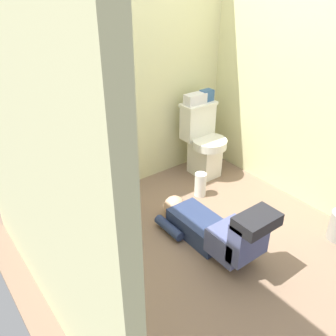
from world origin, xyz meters
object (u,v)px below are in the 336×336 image
(tissue_box, at_px, (195,99))
(bottle_green, at_px, (59,124))
(paper_towel_roll, at_px, (200,184))
(faucet, at_px, (62,127))
(soap_dispenser, at_px, (37,131))
(toiletry_bag, at_px, (207,95))
(person_plumber, at_px, (215,229))
(bottle_amber, at_px, (50,126))
(bottle_pink, at_px, (68,128))
(vanity_cabinet, at_px, (78,185))
(toilet, at_px, (203,141))

(tissue_box, distance_m, bottle_green, 1.40)
(paper_towel_roll, bearing_deg, faucet, 161.40)
(bottle_green, bearing_deg, soap_dispenser, -179.24)
(toiletry_bag, bearing_deg, person_plumber, -128.05)
(toiletry_bag, xyz_separation_m, bottle_amber, (-1.61, -0.04, 0.10))
(bottle_amber, bearing_deg, paper_towel_roll, -16.95)
(person_plumber, distance_m, tissue_box, 1.37)
(bottle_pink, bearing_deg, person_plumber, -53.36)
(tissue_box, relative_size, paper_towel_roll, 0.94)
(person_plumber, bearing_deg, paper_towel_roll, 57.12)
(bottle_amber, distance_m, paper_towel_roll, 1.49)
(vanity_cabinet, relative_size, soap_dispenser, 4.94)
(vanity_cabinet, bearing_deg, bottle_green, 101.66)
(faucet, relative_size, tissue_box, 0.45)
(vanity_cabinet, xyz_separation_m, faucet, (-0.00, 0.15, 0.45))
(toilet, distance_m, faucet, 1.50)
(toilet, bearing_deg, bottle_pink, -179.53)
(faucet, height_order, person_plumber, faucet)
(vanity_cabinet, xyz_separation_m, paper_towel_roll, (1.11, -0.23, -0.30))
(toilet, bearing_deg, bottle_amber, 178.17)
(vanity_cabinet, distance_m, bottle_amber, 0.51)
(toilet, bearing_deg, toiletry_bag, 40.77)
(toiletry_bag, height_order, bottle_green, bottle_green)
(toiletry_bag, distance_m, bottle_amber, 1.61)
(toilet, relative_size, bottle_pink, 6.53)
(faucet, relative_size, paper_towel_roll, 0.43)
(vanity_cabinet, height_order, paper_towel_roll, vanity_cabinet)
(vanity_cabinet, xyz_separation_m, bottle_amber, (-0.10, 0.14, 0.48))
(faucet, xyz_separation_m, bottle_amber, (-0.09, -0.01, 0.03))
(bottle_green, relative_size, paper_towel_roll, 0.69)
(toilet, height_order, toiletry_bag, toiletry_bag)
(tissue_box, height_order, bottle_pink, bottle_pink)
(vanity_cabinet, height_order, tissue_box, tissue_box)
(soap_dispenser, bearing_deg, paper_towel_roll, -15.23)
(paper_towel_roll, bearing_deg, person_plumber, -122.88)
(soap_dispenser, distance_m, bottle_green, 0.17)
(toilet, xyz_separation_m, faucet, (-1.41, 0.06, 0.50))
(tissue_box, height_order, toiletry_bag, toiletry_bag)
(person_plumber, relative_size, bottle_green, 6.54)
(faucet, xyz_separation_m, tissue_box, (1.37, 0.03, -0.07))
(bottle_pink, bearing_deg, vanity_cabinet, -105.71)
(soap_dispenser, height_order, bottle_green, soap_dispenser)
(toilet, xyz_separation_m, soap_dispenser, (-1.60, 0.04, 0.52))
(bottle_green, bearing_deg, bottle_amber, 171.53)
(tissue_box, distance_m, soap_dispenser, 1.56)
(person_plumber, height_order, soap_dispenser, soap_dispenser)
(tissue_box, xyz_separation_m, bottle_pink, (-1.34, -0.10, 0.08))
(toilet, distance_m, paper_towel_roll, 0.50)
(bottle_amber, bearing_deg, toilet, -1.83)
(bottle_amber, distance_m, bottle_pink, 0.13)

